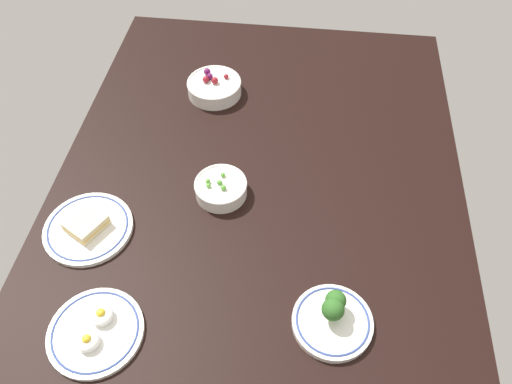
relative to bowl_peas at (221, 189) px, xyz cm
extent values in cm
cube|color=black|center=(-0.27, 9.15, -4.34)|extent=(157.79, 108.58, 4.00)
cylinder|color=white|center=(0.00, 0.01, -0.37)|extent=(13.41, 13.41, 3.93)
torus|color=white|center=(0.00, 0.01, 1.59)|extent=(13.68, 13.68, 0.80)
sphere|color=#599E38|center=(-2.89, 0.22, 2.20)|extent=(1.23, 1.23, 1.23)
sphere|color=#599E38|center=(0.03, -3.24, 2.25)|extent=(1.31, 1.31, 1.31)
sphere|color=#599E38|center=(-0.07, -0.03, 2.14)|extent=(1.09, 1.09, 1.09)
sphere|color=#599E38|center=(1.40, 1.04, 2.31)|extent=(1.43, 1.43, 1.43)
sphere|color=#599E38|center=(0.16, -0.30, 2.22)|extent=(1.25, 1.25, 1.25)
sphere|color=#599E38|center=(1.07, -2.87, 2.17)|extent=(1.17, 1.17, 1.17)
cylinder|color=white|center=(-39.84, -8.55, -0.23)|extent=(16.57, 16.57, 4.22)
torus|color=white|center=(-39.84, -8.55, 1.88)|extent=(16.71, 16.71, 0.80)
sphere|color=maroon|center=(-42.22, -5.10, 2.63)|extent=(1.50, 1.50, 1.50)
sphere|color=#59144C|center=(-41.36, -10.07, 2.85)|extent=(1.93, 1.93, 1.93)
sphere|color=#59144C|center=(-43.46, -11.24, 2.94)|extent=(2.11, 2.11, 2.11)
sphere|color=maroon|center=(-39.49, -8.17, 2.92)|extent=(2.08, 2.08, 2.08)
sphere|color=maroon|center=(-39.75, -11.03, 2.88)|extent=(1.99, 1.99, 1.99)
cylinder|color=white|center=(40.72, -20.35, -1.80)|extent=(20.51, 20.51, 1.08)
torus|color=#33478C|center=(40.72, -20.35, -1.26)|extent=(18.55, 18.55, 0.50)
ellipsoid|color=white|center=(37.65, -19.49, 0.08)|extent=(4.90, 4.90, 2.69)
sphere|color=yellow|center=(37.65, -19.49, 1.30)|extent=(1.96, 1.96, 1.96)
ellipsoid|color=white|center=(43.52, -20.60, 0.05)|extent=(4.78, 4.78, 2.63)
sphere|color=yellow|center=(43.52, -20.60, 1.24)|extent=(1.91, 1.91, 1.91)
cylinder|color=white|center=(32.60, 29.62, -1.55)|extent=(17.51, 17.51, 1.58)
torus|color=#33478C|center=(32.60, 29.62, -0.76)|extent=(15.91, 15.91, 0.50)
cylinder|color=#9EBC72|center=(32.06, 29.19, 0.43)|extent=(1.70, 1.70, 2.37)
sphere|color=#2D6023|center=(32.06, 29.19, 3.44)|extent=(4.86, 4.86, 4.86)
cylinder|color=#9EBC72|center=(29.93, 29.72, 0.46)|extent=(1.58, 1.58, 2.44)
sphere|color=#2D6023|center=(29.93, 29.72, 3.38)|extent=(4.52, 4.52, 4.52)
cylinder|color=white|center=(14.98, -30.71, -1.75)|extent=(21.85, 21.85, 1.18)
torus|color=#33478C|center=(14.98, -30.71, -1.16)|extent=(19.73, 19.73, 0.50)
cube|color=beige|center=(14.98, -30.71, -0.56)|extent=(11.39, 11.12, 1.20)
cube|color=#E5B24C|center=(14.98, -30.71, 0.44)|extent=(11.39, 11.12, 0.80)
cube|color=beige|center=(14.98, -30.71, 1.44)|extent=(11.39, 11.12, 1.20)
camera|label=1|loc=(79.62, 18.69, 99.36)|focal=34.92mm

